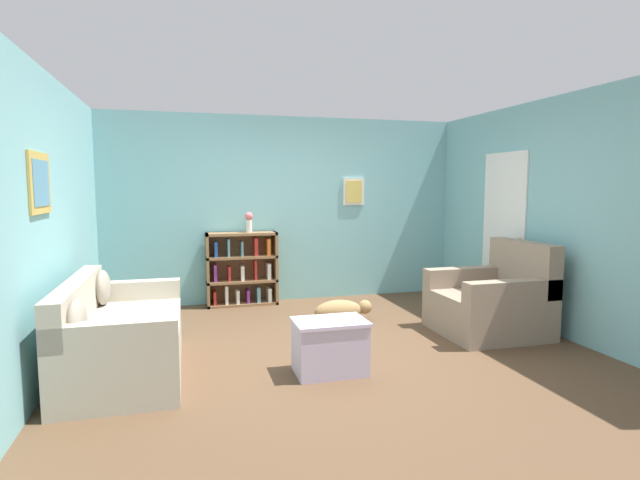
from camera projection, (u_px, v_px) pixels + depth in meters
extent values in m
plane|color=brown|center=(330.00, 346.00, 5.10)|extent=(14.00, 14.00, 0.00)
cube|color=#7AB7BC|center=(286.00, 209.00, 7.12)|extent=(5.60, 0.10, 2.60)
cube|color=silver|center=(354.00, 192.00, 7.29)|extent=(0.32, 0.02, 0.40)
cube|color=#DBBC56|center=(354.00, 192.00, 7.28)|extent=(0.24, 0.01, 0.32)
cube|color=#7AB7BC|center=(47.00, 224.00, 4.29)|extent=(0.10, 5.00, 2.60)
cube|color=gold|center=(39.00, 183.00, 3.89)|extent=(0.02, 0.56, 0.48)
cube|color=#568EAD|center=(41.00, 183.00, 3.89)|extent=(0.01, 0.44, 0.36)
cube|color=#7AB7BC|center=(547.00, 215.00, 5.62)|extent=(0.10, 5.00, 2.60)
cube|color=white|center=(503.00, 234.00, 6.31)|extent=(0.02, 0.84, 2.05)
sphere|color=tan|center=(519.00, 239.00, 5.97)|extent=(0.05, 0.05, 0.05)
cube|color=#B7AD99|center=(126.00, 346.00, 4.35)|extent=(0.92, 1.76, 0.48)
cube|color=#B7AD99|center=(76.00, 302.00, 4.21)|extent=(0.16, 1.76, 0.36)
cube|color=#B7AD99|center=(111.00, 335.00, 3.55)|extent=(0.92, 0.16, 0.19)
cube|color=#B7AD99|center=(133.00, 290.00, 5.09)|extent=(0.92, 0.16, 0.19)
ellipsoid|color=gray|center=(77.00, 321.00, 3.65)|extent=(0.14, 0.33, 0.33)
ellipsoid|color=gray|center=(103.00, 288.00, 4.83)|extent=(0.14, 0.34, 0.34)
cube|color=olive|center=(208.00, 270.00, 6.70)|extent=(0.04, 0.29, 1.00)
cube|color=olive|center=(275.00, 267.00, 6.94)|extent=(0.04, 0.29, 1.00)
cube|color=olive|center=(241.00, 267.00, 6.95)|extent=(0.96, 0.02, 1.00)
cube|color=olive|center=(243.00, 303.00, 6.87)|extent=(0.96, 0.29, 0.04)
cube|color=olive|center=(242.00, 281.00, 6.84)|extent=(0.96, 0.29, 0.04)
cube|color=olive|center=(242.00, 257.00, 6.81)|extent=(0.96, 0.29, 0.04)
cube|color=olive|center=(241.00, 234.00, 6.77)|extent=(0.96, 0.29, 0.04)
cube|color=#B22823|center=(215.00, 298.00, 6.76)|extent=(0.03, 0.22, 0.20)
cube|color=#7A2D84|center=(215.00, 273.00, 6.72)|extent=(0.04, 0.22, 0.23)
cube|color=#234C9E|center=(216.00, 249.00, 6.69)|extent=(0.04, 0.22, 0.20)
cube|color=silver|center=(226.00, 295.00, 6.79)|extent=(0.04, 0.22, 0.27)
cube|color=#B22823|center=(229.00, 273.00, 6.77)|extent=(0.03, 0.22, 0.20)
cube|color=#60939E|center=(228.00, 247.00, 6.73)|extent=(0.03, 0.22, 0.24)
cube|color=silver|center=(237.00, 297.00, 6.84)|extent=(0.04, 0.22, 0.20)
cube|color=silver|center=(242.00, 273.00, 6.82)|extent=(0.04, 0.22, 0.20)
cube|color=#60939E|center=(242.00, 248.00, 6.78)|extent=(0.03, 0.22, 0.20)
cube|color=#7A2D84|center=(248.00, 296.00, 6.87)|extent=(0.04, 0.22, 0.20)
cube|color=#B22823|center=(255.00, 269.00, 6.86)|extent=(0.03, 0.22, 0.27)
cube|color=#B22823|center=(255.00, 246.00, 6.83)|extent=(0.05, 0.22, 0.24)
cube|color=#60939E|center=(258.00, 295.00, 6.91)|extent=(0.04, 0.22, 0.22)
cube|color=silver|center=(268.00, 271.00, 6.91)|extent=(0.05, 0.22, 0.22)
cube|color=orange|center=(268.00, 247.00, 6.88)|extent=(0.04, 0.22, 0.23)
cube|color=silver|center=(269.00, 295.00, 6.95)|extent=(0.05, 0.22, 0.20)
cube|color=gray|center=(487.00, 313.00, 5.52)|extent=(1.07, 1.03, 0.45)
cube|color=gray|center=(523.00, 266.00, 5.58)|extent=(0.18, 1.03, 0.56)
cube|color=gray|center=(513.00, 291.00, 5.08)|extent=(1.07, 0.18, 0.22)
cube|color=gray|center=(467.00, 277.00, 5.89)|extent=(1.07, 0.18, 0.22)
cube|color=#BCB2D1|center=(330.00, 347.00, 4.34)|extent=(0.60, 0.40, 0.47)
cube|color=silver|center=(330.00, 322.00, 4.32)|extent=(0.63, 0.43, 0.03)
ellipsoid|color=#9E7A4C|center=(338.00, 311.00, 5.95)|extent=(0.59, 0.25, 0.28)
sphere|color=#9E7A4C|center=(365.00, 307.00, 6.03)|extent=(0.17, 0.17, 0.17)
ellipsoid|color=#9E7A4C|center=(309.00, 318.00, 5.91)|extent=(0.20, 0.05, 0.05)
cylinder|color=silver|center=(249.00, 226.00, 6.79)|extent=(0.09, 0.09, 0.17)
sphere|color=#E06B70|center=(249.00, 216.00, 6.77)|extent=(0.11, 0.11, 0.11)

